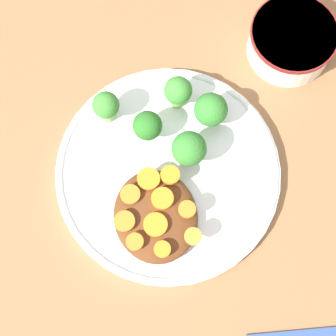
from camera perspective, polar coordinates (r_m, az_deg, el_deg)
name	(u,v)px	position (r m, az deg, el deg)	size (l,w,h in m)	color
ground_plane	(168,175)	(0.68, 0.00, -0.68)	(4.00, 4.00, 0.00)	#8C603D
plate	(168,173)	(0.67, 0.00, -0.47)	(0.27, 0.27, 0.02)	white
dip_bowl	(292,40)	(0.73, 12.45, 12.57)	(0.11, 0.11, 0.05)	white
stew_mound	(156,216)	(0.64, -1.26, -4.92)	(0.10, 0.11, 0.02)	#5B3319
broccoli_floret_0	(147,126)	(0.65, -2.10, 4.25)	(0.03, 0.03, 0.05)	#7FA85B
broccoli_floret_1	(189,149)	(0.63, 2.14, 1.93)	(0.04, 0.04, 0.06)	#7FA85B
broccoli_floret_2	(178,92)	(0.67, 1.02, 7.76)	(0.03, 0.03, 0.05)	#759E51
broccoli_floret_3	(106,106)	(0.66, -6.30, 6.23)	(0.03, 0.03, 0.05)	#7FA85B
broccoli_floret_4	(211,110)	(0.66, 4.37, 5.89)	(0.04, 0.04, 0.05)	#759E51
carrot_slice_0	(155,225)	(0.62, -1.29, -5.78)	(0.03, 0.03, 0.01)	orange
carrot_slice_1	(135,242)	(0.62, -3.39, -7.49)	(0.02, 0.02, 0.01)	orange
carrot_slice_2	(193,236)	(0.62, 2.55, -6.95)	(0.02, 0.02, 0.01)	orange
carrot_slice_3	(162,199)	(0.63, -0.58, -3.12)	(0.03, 0.03, 0.01)	orange
carrot_slice_4	(125,221)	(0.62, -4.43, -5.42)	(0.02, 0.02, 0.01)	orange
carrot_slice_5	(130,194)	(0.63, -3.85, -2.70)	(0.02, 0.02, 0.01)	orange
carrot_slice_6	(149,179)	(0.63, -1.99, -1.10)	(0.03, 0.03, 0.00)	orange
carrot_slice_7	(162,249)	(0.62, -0.58, -8.25)	(0.02, 0.02, 0.01)	orange
carrot_slice_8	(174,174)	(0.63, 0.59, -0.63)	(0.02, 0.02, 0.01)	orange
carrot_slice_9	(187,209)	(0.62, 1.95, -4.23)	(0.02, 0.02, 0.01)	orange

